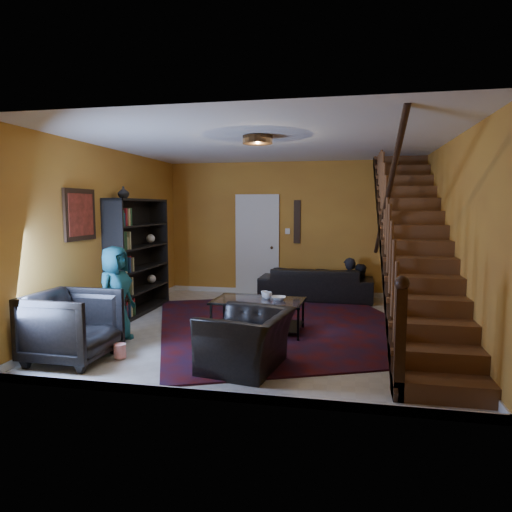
{
  "coord_description": "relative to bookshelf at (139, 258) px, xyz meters",
  "views": [
    {
      "loc": [
        1.18,
        -6.81,
        1.86
      ],
      "look_at": [
        -0.26,
        0.4,
        1.07
      ],
      "focal_mm": 32.0,
      "sensor_mm": 36.0,
      "label": 1
    }
  ],
  "objects": [
    {
      "name": "bookshelf",
      "position": [
        0.0,
        0.0,
        0.0
      ],
      "size": [
        0.35,
        1.8,
        2.0
      ],
      "color": "black",
      "rests_on": "floor"
    },
    {
      "name": "room",
      "position": [
        1.07,
        0.73,
        -0.91
      ],
      "size": [
        5.5,
        5.5,
        5.5
      ],
      "color": "gold",
      "rests_on": "ground"
    },
    {
      "name": "vase",
      "position": [
        -0.0,
        -0.5,
        1.13
      ],
      "size": [
        0.18,
        0.18,
        0.19
      ],
      "primitive_type": "imported",
      "color": "#999999",
      "rests_on": "bookshelf"
    },
    {
      "name": "cup_a",
      "position": [
        2.45,
        -0.84,
        -0.41
      ],
      "size": [
        0.16,
        0.16,
        0.1
      ],
      "primitive_type": "imported",
      "rotation": [
        0.0,
        0.0,
        0.28
      ],
      "color": "#999999",
      "rests_on": "coffee_table"
    },
    {
      "name": "person_adult_b",
      "position": [
        3.84,
        1.75,
        -0.82
      ],
      "size": [
        0.62,
        0.5,
        1.19
      ],
      "primitive_type": "imported",
      "rotation": [
        0.0,
        0.0,
        3.24
      ],
      "color": "black",
      "rests_on": "sofa"
    },
    {
      "name": "person_child",
      "position": [
        0.45,
        -1.7,
        -0.3
      ],
      "size": [
        0.5,
        0.7,
        1.33
      ],
      "primitive_type": "imported",
      "rotation": [
        0.0,
        0.0,
        1.44
      ],
      "color": "#184B5E",
      "rests_on": "armchair_left"
    },
    {
      "name": "wall_hanging",
      "position": [
        2.55,
        2.13,
        0.59
      ],
      "size": [
        0.14,
        0.03,
        0.9
      ],
      "primitive_type": "cube",
      "color": "black",
      "rests_on": "room"
    },
    {
      "name": "cup_b",
      "position": [
        2.38,
        -0.73,
        -0.42
      ],
      "size": [
        0.1,
        0.1,
        0.1
      ],
      "primitive_type": "imported",
      "rotation": [
        0.0,
        0.0,
        0.0
      ],
      "color": "#999999",
      "rests_on": "coffee_table"
    },
    {
      "name": "popcorn_bucket",
      "position": [
        0.88,
        -2.42,
        -0.86
      ],
      "size": [
        0.19,
        0.19,
        0.17
      ],
      "primitive_type": "cylinder",
      "rotation": [
        0.0,
        0.0,
        0.29
      ],
      "color": "red",
      "rests_on": "rug"
    },
    {
      "name": "door",
      "position": [
        1.7,
        2.12,
        0.06
      ],
      "size": [
        0.82,
        0.05,
        2.05
      ],
      "primitive_type": "cube",
      "color": "silver",
      "rests_on": "floor"
    },
    {
      "name": "bowl",
      "position": [
        2.62,
        -0.88,
        -0.44
      ],
      "size": [
        0.24,
        0.24,
        0.05
      ],
      "primitive_type": "imported",
      "rotation": [
        0.0,
        0.0,
        0.12
      ],
      "color": "#999999",
      "rests_on": "coffee_table"
    },
    {
      "name": "armchair_left",
      "position": [
        0.35,
        -2.58,
        -0.54
      ],
      "size": [
        0.96,
        0.93,
        0.86
      ],
      "primitive_type": "imported",
      "rotation": [
        0.0,
        0.0,
        1.55
      ],
      "color": "black",
      "rests_on": "floor"
    },
    {
      "name": "ceiling_fixture",
      "position": [
        2.4,
        -1.4,
        1.78
      ],
      "size": [
        0.4,
        0.4,
        0.1
      ],
      "primitive_type": "cylinder",
      "color": "#3F2814",
      "rests_on": "room"
    },
    {
      "name": "rug",
      "position": [
        2.65,
        -0.44,
        -0.95
      ],
      "size": [
        5.17,
        5.46,
        0.02
      ],
      "primitive_type": "cube",
      "rotation": [
        0.0,
        0.0,
        0.39
      ],
      "color": "#410B0C",
      "rests_on": "floor"
    },
    {
      "name": "coffee_table",
      "position": [
        2.33,
        -0.93,
        -0.67
      ],
      "size": [
        1.35,
        0.84,
        0.5
      ],
      "rotation": [
        0.0,
        0.0,
        -0.06
      ],
      "color": "black",
      "rests_on": "floor"
    },
    {
      "name": "framed_picture",
      "position": [
        -0.17,
        -1.5,
        0.79
      ],
      "size": [
        0.04,
        0.74,
        0.74
      ],
      "primitive_type": "cube",
      "color": "maroon",
      "rests_on": "room"
    },
    {
      "name": "person_adult_a",
      "position": [
        3.64,
        1.75,
        -0.76
      ],
      "size": [
        0.48,
        0.32,
        1.31
      ],
      "primitive_type": "imported",
      "rotation": [
        0.0,
        0.0,
        3.13
      ],
      "color": "black",
      "rests_on": "sofa"
    },
    {
      "name": "armchair_right",
      "position": [
        2.48,
        -2.44,
        -0.63
      ],
      "size": [
        1.06,
        1.17,
        0.67
      ],
      "primitive_type": "imported",
      "rotation": [
        0.0,
        0.0,
        -1.74
      ],
      "color": "black",
      "rests_on": "floor"
    },
    {
      "name": "sofa",
      "position": [
        2.99,
        1.7,
        -0.64
      ],
      "size": [
        2.26,
        0.93,
        0.65
      ],
      "primitive_type": "imported",
      "rotation": [
        0.0,
        0.0,
        3.12
      ],
      "color": "black",
      "rests_on": "floor"
    },
    {
      "name": "staircase",
      "position": [
        4.53,
        -0.6,
        0.43
      ],
      "size": [
        0.95,
        5.02,
        3.18
      ],
      "color": "brown",
      "rests_on": "floor"
    },
    {
      "name": "floor",
      "position": [
        2.4,
        -0.6,
        -0.96
      ],
      "size": [
        5.5,
        5.5,
        0.0
      ],
      "primitive_type": "plane",
      "color": "beige",
      "rests_on": "ground"
    }
  ]
}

